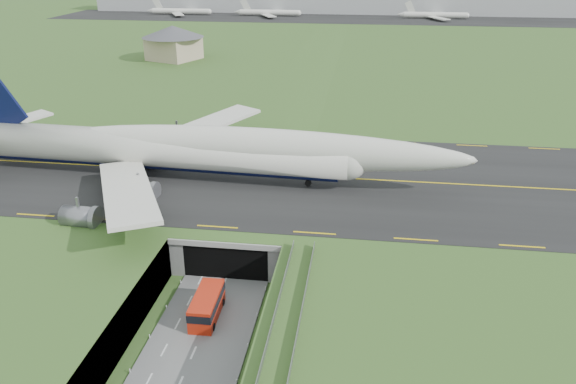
# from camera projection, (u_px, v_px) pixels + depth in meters

# --- Properties ---
(ground) EXTENTS (900.00, 900.00, 0.00)m
(ground) POSITION_uv_depth(u_px,v_px,m) (212.00, 313.00, 71.88)
(ground) COLOR #375622
(ground) RESTS_ON ground
(airfield_deck) EXTENTS (800.00, 800.00, 6.00)m
(airfield_deck) POSITION_uv_depth(u_px,v_px,m) (210.00, 293.00, 70.67)
(airfield_deck) COLOR gray
(airfield_deck) RESTS_ON ground
(trench_road) EXTENTS (12.00, 75.00, 0.20)m
(trench_road) POSITION_uv_depth(u_px,v_px,m) (195.00, 351.00, 65.03)
(trench_road) COLOR slate
(trench_road) RESTS_ON ground
(taxiway) EXTENTS (800.00, 44.00, 0.18)m
(taxiway) POSITION_uv_depth(u_px,v_px,m) (258.00, 174.00, 99.37)
(taxiway) COLOR black
(taxiway) RESTS_ON airfield_deck
(tunnel_portal) EXTENTS (17.00, 22.30, 6.00)m
(tunnel_portal) POSITION_uv_depth(u_px,v_px,m) (239.00, 230.00, 85.70)
(tunnel_portal) COLOR gray
(tunnel_portal) RESTS_ON ground
(jumbo_jet) EXTENTS (93.14, 60.13, 19.91)m
(jumbo_jet) POSITION_uv_depth(u_px,v_px,m) (192.00, 149.00, 95.57)
(jumbo_jet) COLOR silver
(jumbo_jet) RESTS_ON ground
(shuttle_tram) EXTENTS (3.21, 8.00, 3.23)m
(shuttle_tram) POSITION_uv_depth(u_px,v_px,m) (207.00, 306.00, 70.35)
(shuttle_tram) COLOR red
(shuttle_tram) RESTS_ON ground
(service_building) EXTENTS (28.06, 28.06, 11.79)m
(service_building) POSITION_uv_depth(u_px,v_px,m) (173.00, 40.00, 197.41)
(service_building) COLOR tan
(service_building) RESTS_ON ground
(distant_hills) EXTENTS (700.00, 91.00, 60.00)m
(distant_hills) POSITION_uv_depth(u_px,v_px,m) (427.00, 10.00, 455.51)
(distant_hills) COLOR slate
(distant_hills) RESTS_ON ground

